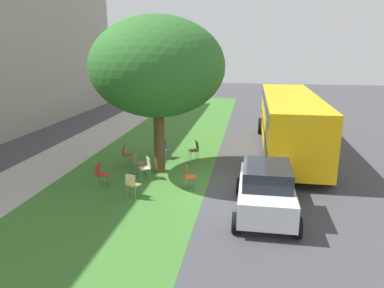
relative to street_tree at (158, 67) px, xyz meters
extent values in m
plane|color=#424247|center=(-1.18, -2.40, -4.35)|extent=(80.00, 80.00, 0.00)
cube|color=#3D752D|center=(-1.18, 0.80, -4.35)|extent=(48.00, 6.00, 0.01)
cube|color=#ADA89E|center=(-1.18, 5.20, -4.35)|extent=(48.00, 2.80, 0.01)
cylinder|color=brown|center=(0.00, 0.00, -2.81)|extent=(0.44, 0.44, 3.09)
ellipsoid|color=#2D6B28|center=(0.00, 0.00, 0.01)|extent=(5.35, 5.35, 3.95)
cube|color=olive|center=(-2.76, 0.24, -3.91)|extent=(0.50, 0.51, 0.04)
cube|color=olive|center=(-2.94, 0.29, -3.67)|extent=(0.19, 0.41, 0.40)
cylinder|color=gray|center=(-2.65, 0.02, -4.14)|extent=(0.02, 0.02, 0.42)
cylinder|color=gray|center=(-2.55, 0.37, -4.14)|extent=(0.02, 0.02, 0.42)
cylinder|color=gray|center=(-2.97, 0.11, -4.14)|extent=(0.02, 0.02, 0.42)
cylinder|color=gray|center=(-2.88, 0.46, -4.14)|extent=(0.02, 0.02, 0.42)
cube|color=#B7332D|center=(0.71, 1.67, -3.91)|extent=(0.49, 0.47, 0.04)
cube|color=#B7332D|center=(0.67, 1.85, -3.67)|extent=(0.41, 0.16, 0.40)
cylinder|color=gray|center=(0.56, 1.47, -4.14)|extent=(0.02, 0.02, 0.42)
cylinder|color=gray|center=(0.92, 1.54, -4.14)|extent=(0.02, 0.02, 0.42)
cylinder|color=gray|center=(0.50, 1.80, -4.14)|extent=(0.02, 0.02, 0.42)
cylinder|color=gray|center=(0.85, 1.87, -4.14)|extent=(0.02, 0.02, 0.42)
cube|color=#C64C1E|center=(-1.64, -1.59, -3.91)|extent=(0.50, 0.48, 0.04)
cube|color=#C64C1E|center=(-1.68, -1.42, -3.67)|extent=(0.41, 0.17, 0.40)
cylinder|color=gray|center=(-1.78, -1.80, -4.14)|extent=(0.02, 0.02, 0.42)
cylinder|color=gray|center=(-1.43, -1.72, -4.14)|extent=(0.02, 0.02, 0.42)
cylinder|color=gray|center=(-1.85, -1.46, -4.14)|extent=(0.02, 0.02, 0.42)
cylinder|color=gray|center=(-1.50, -1.39, -4.14)|extent=(0.02, 0.02, 0.42)
cube|color=beige|center=(-0.94, 0.40, -3.91)|extent=(0.57, 0.56, 0.04)
cube|color=beige|center=(-0.84, 0.25, -3.67)|extent=(0.38, 0.29, 0.40)
cylinder|color=gray|center=(-0.88, 0.64, -4.14)|extent=(0.02, 0.02, 0.42)
cylinder|color=gray|center=(-1.18, 0.44, -4.14)|extent=(0.02, 0.02, 0.42)
cylinder|color=gray|center=(-0.69, 0.35, -4.14)|extent=(0.02, 0.02, 0.42)
cylinder|color=gray|center=(-0.99, 0.16, -4.14)|extent=(0.02, 0.02, 0.42)
cube|color=brown|center=(1.88, -1.13, -3.91)|extent=(0.55, 0.54, 0.04)
cube|color=brown|center=(1.95, -1.30, -3.67)|extent=(0.40, 0.24, 0.40)
cylinder|color=gray|center=(1.97, -0.91, -4.14)|extent=(0.02, 0.02, 0.42)
cylinder|color=gray|center=(1.64, -1.05, -4.14)|extent=(0.02, 0.02, 0.42)
cylinder|color=gray|center=(2.11, -1.22, -4.14)|extent=(0.02, 0.02, 0.42)
cylinder|color=gray|center=(1.78, -1.36, -4.14)|extent=(0.02, 0.02, 0.42)
cube|color=#335184|center=(1.86, 0.20, -3.91)|extent=(0.57, 0.56, 0.04)
cube|color=#335184|center=(1.95, 0.35, -3.67)|extent=(0.38, 0.28, 0.40)
cylinder|color=gray|center=(1.62, 0.15, -4.14)|extent=(0.02, 0.02, 0.42)
cylinder|color=gray|center=(1.92, -0.04, -4.14)|extent=(0.02, 0.02, 0.42)
cylinder|color=gray|center=(1.79, 0.44, -4.14)|extent=(0.02, 0.02, 0.42)
cylinder|color=gray|center=(2.10, 0.25, -4.14)|extent=(0.02, 0.02, 0.42)
cube|color=olive|center=(-0.33, 0.79, -3.91)|extent=(0.44, 0.42, 0.04)
cube|color=olive|center=(-0.34, 0.97, -3.67)|extent=(0.40, 0.10, 0.40)
cylinder|color=gray|center=(-0.50, 0.61, -4.14)|extent=(0.02, 0.02, 0.42)
cylinder|color=gray|center=(-0.14, 0.63, -4.14)|extent=(0.02, 0.02, 0.42)
cylinder|color=gray|center=(-0.52, 0.95, -4.14)|extent=(0.02, 0.02, 0.42)
cylinder|color=gray|center=(-0.16, 0.97, -4.14)|extent=(0.02, 0.02, 0.42)
cube|color=#B7332D|center=(-1.92, 1.75, -3.91)|extent=(0.44, 0.42, 0.04)
cube|color=#B7332D|center=(-1.91, 1.93, -3.67)|extent=(0.40, 0.11, 0.40)
cylinder|color=gray|center=(-2.11, 1.59, -4.14)|extent=(0.02, 0.02, 0.42)
cylinder|color=gray|center=(-1.75, 1.57, -4.14)|extent=(0.02, 0.02, 0.42)
cylinder|color=gray|center=(-2.09, 1.93, -4.14)|extent=(0.02, 0.02, 0.42)
cylinder|color=gray|center=(-1.73, 1.91, -4.14)|extent=(0.02, 0.02, 0.42)
cube|color=silver|center=(-3.29, -4.28, -3.67)|extent=(3.70, 1.64, 0.76)
cube|color=#1E232B|center=(-3.44, -4.28, -3.02)|extent=(1.90, 1.44, 0.64)
cylinder|color=black|center=(-1.89, -3.41, -4.05)|extent=(0.60, 0.18, 0.60)
cylinder|color=black|center=(-1.89, -5.15, -4.05)|extent=(0.60, 0.18, 0.60)
cylinder|color=black|center=(-4.69, -3.41, -4.05)|extent=(0.60, 0.18, 0.60)
cylinder|color=black|center=(-4.69, -5.15, -4.05)|extent=(0.60, 0.18, 0.60)
cube|color=yellow|center=(3.73, -5.59, -2.72)|extent=(10.40, 2.44, 2.50)
cube|color=black|center=(3.73, -5.59, -3.07)|extent=(10.30, 2.46, 0.12)
cube|color=black|center=(3.73, -5.59, -1.82)|extent=(10.30, 2.46, 0.56)
cylinder|color=black|center=(7.73, -4.33, -3.87)|extent=(0.96, 0.28, 0.96)
cylinder|color=black|center=(7.73, -6.85, -3.87)|extent=(0.96, 0.28, 0.96)
cylinder|color=black|center=(-0.27, -4.33, -3.87)|extent=(0.96, 0.28, 0.96)
cylinder|color=black|center=(-0.27, -6.85, -3.87)|extent=(0.96, 0.28, 0.96)
camera|label=1|loc=(-14.03, -3.71, 0.79)|focal=33.60mm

